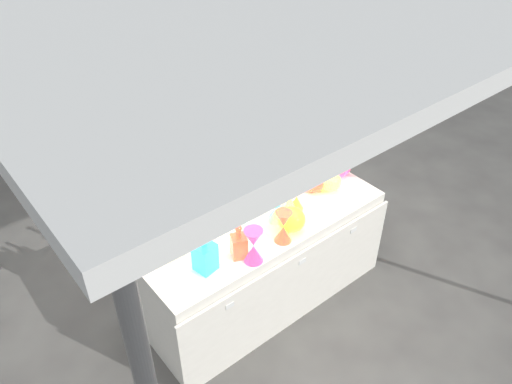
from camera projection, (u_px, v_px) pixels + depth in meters
ground at (256, 289)px, 3.90m from camera, size 80.00×80.00×0.00m
display_table at (257, 255)px, 3.68m from camera, size 1.84×0.83×0.75m
cardboard_box_closed at (152, 152)px, 5.11m from camera, size 0.68×0.53×0.46m
cardboard_box_flat at (207, 138)px, 5.73m from camera, size 0.80×0.66×0.06m
bottle_0 at (124, 231)px, 3.10m from camera, size 0.09×0.09×0.30m
bottle_1 at (119, 223)px, 3.12m from camera, size 0.10×0.10×0.35m
bottle_2 at (129, 233)px, 3.03m from camera, size 0.10×0.10×0.36m
bottle_3 at (159, 221)px, 3.15m from camera, size 0.11×0.11×0.33m
bottle_4 at (165, 229)px, 3.05m from camera, size 0.11×0.11×0.38m
bottle_5 at (199, 202)px, 3.23m from camera, size 0.12×0.12×0.42m
bottle_6 at (151, 233)px, 3.10m from camera, size 0.08×0.08×0.27m
bottle_7 at (237, 198)px, 3.34m from camera, size 0.10×0.10×0.34m
decanter_1 at (239, 241)px, 3.06m from camera, size 0.12×0.12×0.25m
decanter_2 at (205, 252)px, 2.96m from camera, size 0.14×0.14×0.28m
hourglass_0 at (283, 227)px, 3.18m from camera, size 0.13×0.13×0.23m
hourglass_1 at (253, 246)px, 3.03m from camera, size 0.16×0.16×0.24m
hourglass_2 at (290, 198)px, 3.44m from camera, size 0.13×0.13×0.22m
hourglass_3 at (275, 209)px, 3.35m from camera, size 0.11×0.11×0.20m
hourglass_4 at (297, 197)px, 3.46m from camera, size 0.13×0.13×0.20m
hourglass_5 at (279, 203)px, 3.36m from camera, size 0.14×0.14×0.25m
globe_0 at (292, 220)px, 3.29m from camera, size 0.23×0.23×0.15m
globe_1 at (330, 183)px, 3.66m from camera, size 0.19×0.19×0.13m
globe_2 at (315, 183)px, 3.65m from camera, size 0.19×0.19×0.13m
globe_3 at (339, 168)px, 3.81m from camera, size 0.19×0.19×0.14m
lampshade_0 at (210, 201)px, 3.38m from camera, size 0.22×0.22×0.25m
lampshade_1 at (216, 201)px, 3.39m from camera, size 0.25×0.25×0.24m
lampshade_3 at (274, 174)px, 3.65m from camera, size 0.26×0.26×0.24m
bottle_8 at (302, 155)px, 3.79m from camera, size 0.08×0.08×0.31m
bottle_10 at (287, 167)px, 3.67m from camera, size 0.08×0.08×0.30m
bottle_11 at (333, 152)px, 3.88m from camera, size 0.07×0.07×0.26m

